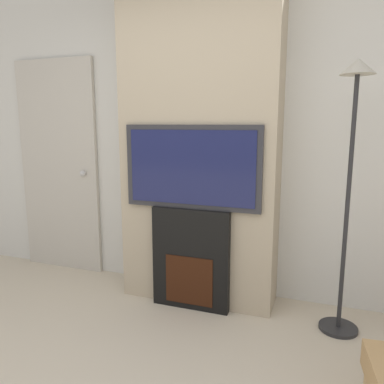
% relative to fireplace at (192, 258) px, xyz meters
% --- Properties ---
extents(wall_back, '(6.00, 0.06, 2.70)m').
position_rel_fireplace_xyz_m(wall_back, '(0.00, 0.42, 0.94)').
color(wall_back, silver).
rests_on(wall_back, ground_plane).
extents(chimney_breast, '(1.26, 0.39, 2.70)m').
position_rel_fireplace_xyz_m(chimney_breast, '(0.00, 0.20, 0.94)').
color(chimney_breast, tan).
rests_on(chimney_breast, ground_plane).
extents(fireplace, '(0.63, 0.15, 0.82)m').
position_rel_fireplace_xyz_m(fireplace, '(0.00, 0.00, 0.00)').
color(fireplace, black).
rests_on(fireplace, ground_plane).
extents(television, '(1.09, 0.07, 0.64)m').
position_rel_fireplace_xyz_m(television, '(0.00, -0.00, 0.73)').
color(television, '#2D2D33').
rests_on(television, fireplace).
extents(floor_lamp, '(0.27, 0.27, 1.88)m').
position_rel_fireplace_xyz_m(floor_lamp, '(1.12, 0.02, 0.86)').
color(floor_lamp, '#262628').
rests_on(floor_lamp, ground_plane).
extents(entry_door, '(0.88, 0.09, 2.08)m').
position_rel_fireplace_xyz_m(entry_door, '(-1.54, 0.37, 0.63)').
color(entry_door, '#BCB7AD').
rests_on(entry_door, ground_plane).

